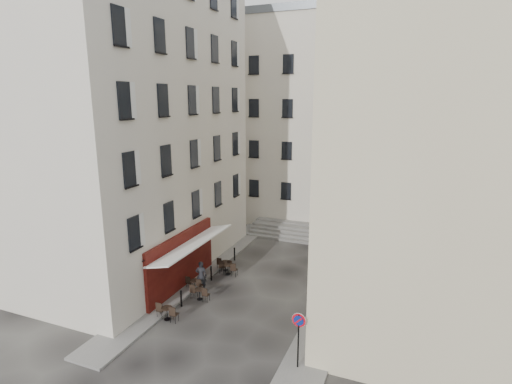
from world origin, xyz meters
The scene contains 18 objects.
ground centered at (0.00, 0.00, 0.00)m, with size 90.00×90.00×0.00m, color black.
sidewalk_left centered at (-4.50, 4.00, 0.06)m, with size 2.00×22.00×0.12m, color slate.
sidewalk_right centered at (4.50, 3.00, 0.06)m, with size 2.00×18.00×0.12m, color slate.
building_left centered at (-10.50, 3.00, 10.31)m, with size 12.20×16.20×20.60m.
building_right centered at (10.50, 3.50, 9.31)m, with size 12.20×14.20×18.60m.
building_back centered at (-1.00, 19.00, 9.31)m, with size 18.20×10.20×18.60m.
cafe_storefront centered at (-4.32, 1.00, 1.88)m, with size 1.74×7.30×3.50m.
stone_steps centered at (0.00, 12.57, 0.40)m, with size 9.00×3.15×0.80m.
bollard_near centered at (-3.25, -1.00, 0.53)m, with size 0.12×0.12×0.98m.
bollard_mid centered at (-3.25, 2.50, 0.53)m, with size 0.12×0.12×0.98m.
bollard_far centered at (-3.25, 6.00, 0.53)m, with size 0.12×0.12×0.98m.
no_parking_sign centered at (4.24, -3.70, 1.87)m, with size 0.60×0.11×2.63m.
bistro_table_a centered at (-3.16, -2.46, 0.46)m, with size 1.27×0.59×0.89m.
bistro_table_b centered at (-2.66, 0.05, 0.43)m, with size 1.21×0.56×0.85m.
bistro_table_c centered at (-3.56, 0.99, 0.41)m, with size 1.14×0.53×0.80m.
bistro_table_d centered at (-2.62, 3.69, 0.46)m, with size 1.29×0.60×0.90m.
bistro_table_e centered at (-3.08, 4.19, 0.42)m, with size 1.18×0.55×0.83m.
pedestrian centered at (-3.20, 1.17, 0.92)m, with size 0.67×0.44×1.83m, color black.
Camera 1 is at (8.15, -18.15, 11.30)m, focal length 28.00 mm.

